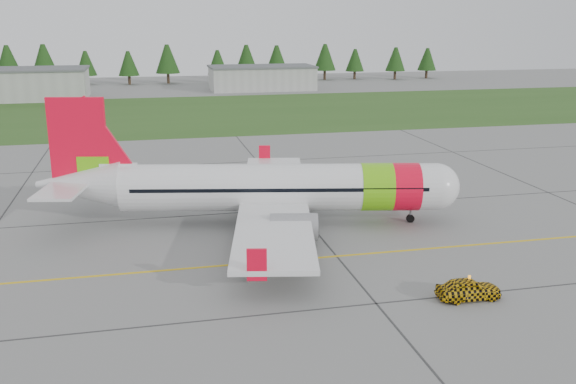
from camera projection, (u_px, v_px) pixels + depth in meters
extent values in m
plane|color=gray|center=(206.00, 321.00, 35.64)|extent=(320.00, 320.00, 0.00)
cylinder|color=white|center=(280.00, 187.00, 51.91)|extent=(25.68, 8.83, 3.81)
sphere|color=white|center=(436.00, 187.00, 52.17)|extent=(3.81, 3.81, 3.81)
cone|color=white|center=(79.00, 184.00, 51.50)|extent=(7.47, 5.11, 3.81)
cube|color=black|center=(440.00, 182.00, 52.09)|extent=(2.04, 2.80, 0.55)
cylinder|color=#6FD10F|center=(376.00, 187.00, 52.07)|extent=(3.27, 4.32, 3.89)
cylinder|color=#FA0827|center=(405.00, 187.00, 52.12)|extent=(2.89, 4.25, 3.89)
cube|color=white|center=(274.00, 200.00, 52.19)|extent=(11.54, 31.74, 0.35)
cube|color=#FA0827|center=(265.00, 155.00, 67.03)|extent=(1.19, 0.41, 1.96)
cube|color=#FA0827|center=(257.00, 265.00, 37.02)|extent=(1.19, 0.41, 1.96)
cylinder|color=gray|center=(290.00, 189.00, 57.55)|extent=(3.86, 2.72, 2.05)
cylinder|color=gray|center=(294.00, 227.00, 47.16)|extent=(3.86, 2.72, 2.05)
cube|color=#FA0827|center=(78.00, 144.00, 50.65)|extent=(4.48, 1.25, 7.43)
cube|color=#6FD10F|center=(94.00, 171.00, 51.23)|extent=(2.57, 0.91, 2.35)
cube|color=white|center=(73.00, 181.00, 51.43)|extent=(5.32, 11.65, 0.22)
cylinder|color=slate|center=(410.00, 214.00, 52.74)|extent=(0.18, 0.18, 1.37)
cylinder|color=black|center=(410.00, 218.00, 52.84)|extent=(0.71, 0.40, 0.67)
cylinder|color=slate|center=(263.00, 203.00, 55.08)|extent=(0.22, 0.22, 1.86)
cylinder|color=black|center=(258.00, 208.00, 55.18)|extent=(1.08, 0.63, 1.02)
cylinder|color=slate|center=(261.00, 223.00, 49.79)|extent=(0.22, 0.22, 1.86)
cylinder|color=black|center=(256.00, 228.00, 49.89)|extent=(1.08, 0.63, 1.02)
imported|color=yellow|center=(470.00, 269.00, 37.91)|extent=(1.35, 1.59, 3.87)
cube|color=#30561E|center=(160.00, 114.00, 112.84)|extent=(320.00, 50.00, 0.03)
cube|color=gold|center=(194.00, 268.00, 43.17)|extent=(120.00, 0.25, 0.02)
cube|color=#A8A8A3|center=(6.00, 85.00, 132.03)|extent=(32.00, 14.00, 6.00)
cube|color=#A8A8A3|center=(262.00, 79.00, 151.38)|extent=(24.00, 12.00, 5.20)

